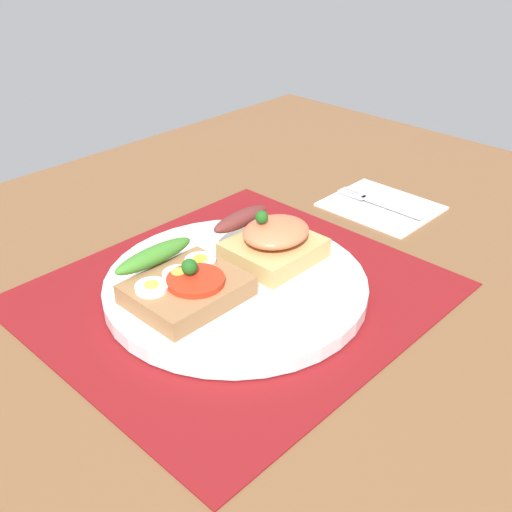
{
  "coord_description": "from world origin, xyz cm",
  "views": [
    {
      "loc": [
        -37.06,
        -38.45,
        36.16
      ],
      "look_at": [
        3.0,
        0.0,
        3.38
      ],
      "focal_mm": 43.27,
      "sensor_mm": 36.0,
      "label": 1
    }
  ],
  "objects_px": {
    "plate": "(236,286)",
    "sandwich_salmon": "(269,239)",
    "fork": "(377,202)",
    "napkin": "(381,205)",
    "sandwich_egg_tomato": "(182,283)"
  },
  "relations": [
    {
      "from": "sandwich_egg_tomato",
      "to": "sandwich_salmon",
      "type": "bearing_deg",
      "value": -3.42
    },
    {
      "from": "plate",
      "to": "fork",
      "type": "bearing_deg",
      "value": 2.58
    },
    {
      "from": "sandwich_egg_tomato",
      "to": "napkin",
      "type": "relative_size",
      "value": 0.78
    },
    {
      "from": "sandwich_egg_tomato",
      "to": "fork",
      "type": "xyz_separation_m",
      "value": [
        0.33,
        -0.0,
        -0.03
      ]
    },
    {
      "from": "plate",
      "to": "sandwich_salmon",
      "type": "relative_size",
      "value": 2.78
    },
    {
      "from": "plate",
      "to": "sandwich_salmon",
      "type": "distance_m",
      "value": 0.07
    },
    {
      "from": "sandwich_salmon",
      "to": "napkin",
      "type": "xyz_separation_m",
      "value": [
        0.22,
        -0.0,
        -0.04
      ]
    },
    {
      "from": "plate",
      "to": "sandwich_salmon",
      "type": "bearing_deg",
      "value": 8.53
    },
    {
      "from": "sandwich_egg_tomato",
      "to": "napkin",
      "type": "height_order",
      "value": "sandwich_egg_tomato"
    },
    {
      "from": "napkin",
      "to": "plate",
      "type": "bearing_deg",
      "value": -178.36
    },
    {
      "from": "napkin",
      "to": "sandwich_salmon",
      "type": "bearing_deg",
      "value": 179.79
    },
    {
      "from": "plate",
      "to": "napkin",
      "type": "height_order",
      "value": "plate"
    },
    {
      "from": "plate",
      "to": "fork",
      "type": "height_order",
      "value": "plate"
    },
    {
      "from": "sandwich_egg_tomato",
      "to": "plate",
      "type": "bearing_deg",
      "value": -15.36
    },
    {
      "from": "napkin",
      "to": "sandwich_egg_tomato",
      "type": "bearing_deg",
      "value": 178.68
    }
  ]
}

